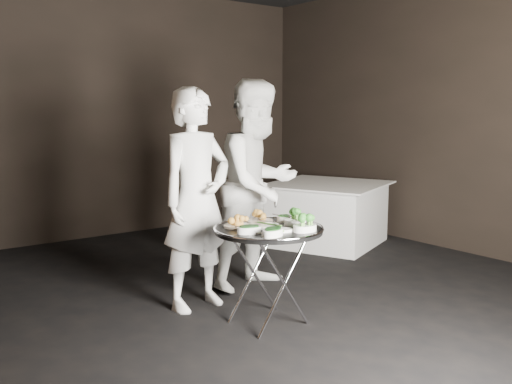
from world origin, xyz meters
TOP-DOWN VIEW (x-y plane):
  - floor at (0.00, 0.00)m, footprint 6.00×7.00m
  - wall_back at (0.00, 3.52)m, footprint 6.00×0.05m
  - wall_right at (3.02, 0.00)m, footprint 0.05×7.00m
  - tray_stand at (0.00, -0.00)m, footprint 0.47×0.40m
  - serving_tray at (0.00, -0.00)m, footprint 0.79×0.79m
  - potato_plate_a at (-0.17, 0.15)m, footprint 0.20×0.20m
  - potato_plate_b at (0.06, 0.20)m, footprint 0.21×0.21m
  - greens_bowl at (0.24, 0.12)m, footprint 0.11×0.11m
  - asparagus_plate_a at (0.01, 0.00)m, footprint 0.20×0.14m
  - asparagus_plate_b at (-0.02, -0.14)m, footprint 0.23×0.19m
  - spinach_bowl_a at (-0.22, -0.06)m, footprint 0.20×0.16m
  - spinach_bowl_b at (-0.14, -0.22)m, footprint 0.21×0.17m
  - broccoli_bowl_a at (0.22, -0.04)m, footprint 0.19×0.16m
  - broccoli_bowl_b at (0.13, -0.24)m, footprint 0.18×0.13m
  - serving_utensils at (0.02, 0.07)m, footprint 0.57×0.42m
  - waiter_left at (-0.22, 0.62)m, footprint 0.67×0.49m
  - waiter_right at (0.48, 0.75)m, footprint 0.96×0.79m
  - dining_table at (2.07, 1.55)m, footprint 1.23×1.23m

SIDE VIEW (x-z plane):
  - floor at x=0.00m, z-range -0.05..0.00m
  - dining_table at x=2.07m, z-range 0.00..0.71m
  - tray_stand at x=0.00m, z-range 0.04..0.73m
  - serving_tray at x=0.00m, z-range 0.68..0.72m
  - asparagus_plate_a at x=0.01m, z-range 0.71..0.74m
  - asparagus_plate_b at x=-0.02m, z-range 0.71..0.75m
  - greens_bowl at x=0.24m, z-range 0.71..0.77m
  - potato_plate_a at x=-0.17m, z-range 0.71..0.78m
  - broccoli_bowl_a at x=0.22m, z-range 0.71..0.78m
  - spinach_bowl_a at x=-0.22m, z-range 0.71..0.78m
  - potato_plate_b at x=0.06m, z-range 0.71..0.78m
  - broccoli_bowl_b at x=0.13m, z-range 0.71..0.78m
  - spinach_bowl_b at x=-0.14m, z-range 0.71..0.78m
  - serving_utensils at x=0.02m, z-range 0.75..0.76m
  - waiter_left at x=-0.22m, z-range 0.00..1.71m
  - waiter_right at x=0.48m, z-range 0.00..1.80m
  - wall_back at x=0.00m, z-range 0.00..3.00m
  - wall_right at x=3.02m, z-range 0.00..3.00m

